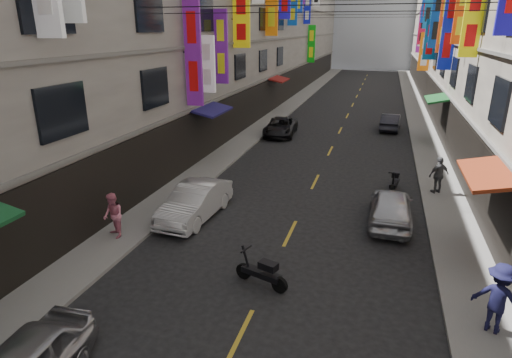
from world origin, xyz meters
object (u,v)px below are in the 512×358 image
Objects in this scene: scooter_far_right at (395,182)px; pedestrian_lfar at (113,216)px; pedestrian_rnear at (499,298)px; car_right_far at (390,122)px; pedestrian_rfar at (439,175)px; scooter_crossing at (262,273)px; car_left_mid at (195,202)px; car_left_far at (281,127)px; car_right_mid at (391,207)px.

pedestrian_lfar reaches higher than scooter_far_right.
scooter_far_right is 10.18m from pedestrian_rnear.
pedestrian_lfar is at bearing 15.97° from pedestrian_rnear.
car_right_far is 23.61m from pedestrian_lfar.
pedestrian_rfar is at bearing 71.98° from pedestrian_lfar.
car_right_far is (3.68, 22.89, 0.18)m from scooter_crossing.
car_left_mid is at bearing -2.35° from pedestrian_rfar.
scooter_crossing is 1.01× the size of pedestrian_rfar.
car_right_mid is (7.60, -13.19, 0.08)m from car_left_far.
car_left_far is at bearing -76.30° from pedestrian_rfar.
scooter_far_right is 1.04× the size of pedestrian_rfar.
scooter_far_right is 0.44× the size of car_right_mid.
pedestrian_rnear is at bearing -75.64° from scooter_crossing.
scooter_crossing is 0.41× the size of car_left_mid.
pedestrian_lfar is (-2.03, -2.59, 0.25)m from car_left_mid.
car_right_far is (7.60, 18.97, -0.08)m from car_left_mid.
car_right_far is 2.19× the size of pedestrian_rfar.
car_right_far is 13.61m from pedestrian_rfar.
scooter_crossing is 11.07m from pedestrian_rfar.
car_left_mid is 14.94m from car_left_far.
car_right_mid is at bearing 95.71° from scooter_far_right.
pedestrian_lfar reaches higher than car_right_mid.
pedestrian_rfar is at bearing -172.36° from scooter_far_right.
car_left_mid is at bearing 72.07° from car_right_far.
scooter_far_right is at bearing 94.73° from car_right_far.
car_left_mid is 3.30m from pedestrian_lfar.
pedestrian_lfar is at bearing 69.83° from car_right_far.
pedestrian_lfar is (-5.95, 1.33, 0.51)m from scooter_crossing.
car_left_far is (-7.79, 9.39, 0.17)m from scooter_far_right.
scooter_crossing is 6.12m from pedestrian_lfar.
pedestrian_rfar is (9.68, 5.52, 0.28)m from car_left_mid.
scooter_crossing is at bearing -41.26° from car_left_mid.
car_right_mid reaches higher than scooter_crossing.
scooter_crossing is at bearing 20.26° from pedestrian_rnear.
pedestrian_lfar is 0.97× the size of pedestrian_rfar.
car_left_mid is at bearing 0.91° from pedestrian_rnear.
pedestrian_rfar is (9.68, -9.42, 0.37)m from car_left_far.
pedestrian_rnear reaches higher than car_left_mid.
car_right_far is at bearing 9.20° from scooter_crossing.
pedestrian_rnear reaches higher than pedestrian_rfar.
scooter_far_right is 0.42× the size of car_left_mid.
pedestrian_rnear reaches higher than scooter_crossing.
car_left_far is 21.77m from pedestrian_rnear.
pedestrian_lfar reaches higher than car_left_mid.
scooter_far_right is at bearing -3.89° from scooter_crossing.
car_left_far is 2.37× the size of pedestrian_rnear.
pedestrian_rfar reaches higher than car_right_far.
scooter_far_right is 1.07× the size of pedestrian_lfar.
pedestrian_rnear is at bearing -19.60° from car_left_mid.
car_right_mid reaches higher than scooter_far_right.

